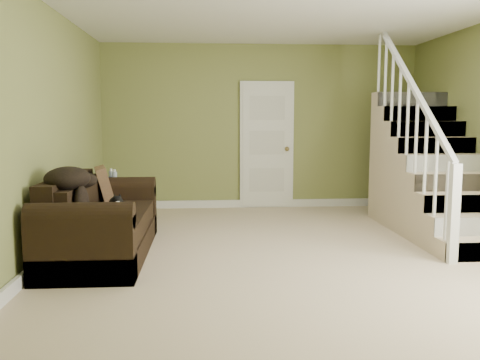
{
  "coord_description": "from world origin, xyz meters",
  "views": [
    {
      "loc": [
        -0.9,
        -5.38,
        1.44
      ],
      "look_at": [
        -0.49,
        0.39,
        0.73
      ],
      "focal_mm": 38.0,
      "sensor_mm": 36.0,
      "label": 1
    }
  ],
  "objects": [
    {
      "name": "throw_pillow",
      "position": [
        -2.07,
        0.65,
        0.64
      ],
      "size": [
        0.33,
        0.51,
        0.48
      ],
      "primitive_type": "cube",
      "rotation": [
        0.0,
        -0.24,
        0.24
      ],
      "color": "#4E2E1F",
      "rests_on": "sofa"
    },
    {
      "name": "door",
      "position": [
        0.1,
        2.71,
        1.01
      ],
      "size": [
        0.86,
        0.12,
        2.02
      ],
      "color": "white",
      "rests_on": "floor"
    },
    {
      "name": "wall_back",
      "position": [
        0.0,
        2.75,
        1.3
      ],
      "size": [
        5.0,
        0.04,
        2.6
      ],
      "primitive_type": "cube",
      "color": "olive",
      "rests_on": "floor"
    },
    {
      "name": "wall_left",
      "position": [
        -2.5,
        0.0,
        1.3
      ],
      "size": [
        0.04,
        5.5,
        2.6
      ],
      "primitive_type": "cube",
      "color": "olive",
      "rests_on": "floor"
    },
    {
      "name": "floor",
      "position": [
        0.0,
        0.0,
        0.0
      ],
      "size": [
        5.0,
        5.5,
        0.01
      ],
      "primitive_type": "cube",
      "color": "#C6B38F",
      "rests_on": "ground"
    },
    {
      "name": "wall_front",
      "position": [
        0.0,
        -2.75,
        1.3
      ],
      "size": [
        5.0,
        0.04,
        2.6
      ],
      "primitive_type": "cube",
      "color": "olive",
      "rests_on": "floor"
    },
    {
      "name": "side_table",
      "position": [
        -2.14,
        1.32,
        0.28
      ],
      "size": [
        0.51,
        0.51,
        0.77
      ],
      "rotation": [
        0.0,
        0.0,
        0.13
      ],
      "color": "black",
      "rests_on": "floor"
    },
    {
      "name": "baseboard_back",
      "position": [
        0.0,
        2.72,
        0.06
      ],
      "size": [
        5.0,
        0.04,
        0.12
      ],
      "primitive_type": "cube",
      "color": "white",
      "rests_on": "floor"
    },
    {
      "name": "baseboard_left",
      "position": [
        -2.47,
        0.0,
        0.06
      ],
      "size": [
        0.04,
        5.5,
        0.12
      ],
      "primitive_type": "cube",
      "color": "white",
      "rests_on": "floor"
    },
    {
      "name": "sofa",
      "position": [
        -2.02,
        -0.06,
        0.32
      ],
      "size": [
        0.92,
        2.13,
        0.84
      ],
      "color": "black",
      "rests_on": "floor"
    },
    {
      "name": "banana",
      "position": [
        -1.81,
        -0.62,
        0.48
      ],
      "size": [
        0.13,
        0.19,
        0.05
      ],
      "primitive_type": "ellipsoid",
      "rotation": [
        0.0,
        0.0,
        0.48
      ],
      "color": "gold",
      "rests_on": "sofa"
    },
    {
      "name": "throw_blanket",
      "position": [
        -2.2,
        -0.5,
        0.87
      ],
      "size": [
        0.43,
        0.56,
        0.23
      ],
      "primitive_type": "ellipsoid",
      "rotation": [
        0.0,
        0.0,
        -0.03
      ],
      "color": "black",
      "rests_on": "sofa"
    },
    {
      "name": "staircase",
      "position": [
        1.99,
        0.97,
        0.64
      ],
      "size": [
        1.0,
        2.51,
        2.82
      ],
      "color": "#C6B38F",
      "rests_on": "floor"
    },
    {
      "name": "cat",
      "position": [
        -1.85,
        0.05,
        0.53
      ],
      "size": [
        0.25,
        0.42,
        0.2
      ],
      "rotation": [
        0.0,
        0.0,
        0.24
      ],
      "color": "black",
      "rests_on": "sofa"
    },
    {
      "name": "ceiling",
      "position": [
        0.0,
        0.0,
        2.6
      ],
      "size": [
        5.0,
        5.5,
        0.01
      ],
      "primitive_type": "cube",
      "color": "white",
      "rests_on": "wall_back"
    }
  ]
}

